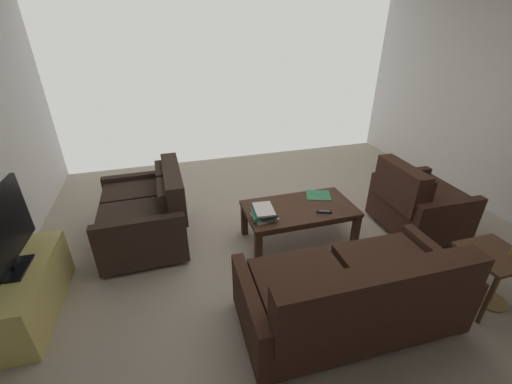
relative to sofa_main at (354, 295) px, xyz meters
name	(u,v)px	position (x,y,z in m)	size (l,w,h in m)	color
ground_plane	(294,250)	(0.05, -1.08, -0.36)	(5.81, 5.86, 0.01)	tan
sofa_main	(354,295)	(0.00, 0.00, 0.00)	(1.78, 0.91, 0.84)	black
loveseat_near	(147,212)	(1.57, -1.74, 0.01)	(0.92, 1.21, 0.85)	black
coffee_table	(299,212)	(-0.07, -1.25, 0.03)	(1.22, 0.67, 0.44)	#3D2316
end_table	(492,262)	(-1.28, 0.08, 0.10)	(0.47, 0.47, 0.54)	#472D1C
tv_stand	(24,292)	(2.59, -0.89, -0.11)	(0.49, 1.09, 0.49)	#D8C666
armchair_side	(416,203)	(-1.47, -1.05, 0.02)	(0.86, 0.94, 0.88)	black
book_stack	(264,213)	(0.38, -1.16, 0.14)	(0.28, 0.32, 0.10)	silver
tv_remote	(324,212)	(-0.27, -1.07, 0.10)	(0.16, 0.10, 0.02)	black
loose_magazine	(318,195)	(-0.38, -1.44, 0.09)	(0.25, 0.28, 0.01)	#337F51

